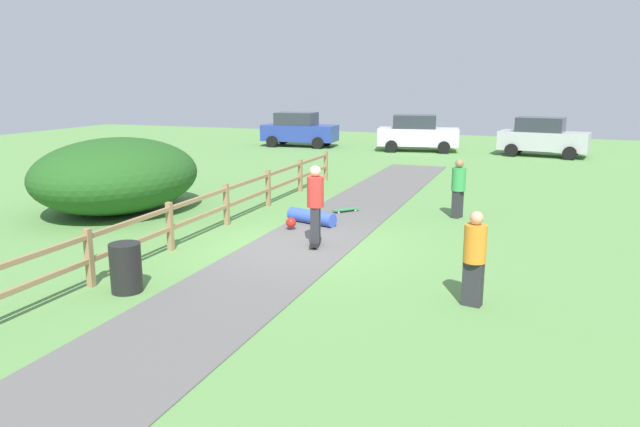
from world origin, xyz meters
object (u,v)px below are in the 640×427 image
Objects in this scene: skateboard_loose at (346,209)px; bystander_orange at (474,254)px; bystander_green at (458,186)px; trash_bin at (126,268)px; parked_car_blue at (299,129)px; parked_car_silver at (543,137)px; parked_car_white at (417,133)px; bush_large at (116,175)px; skater_riding at (315,201)px; skater_fallen at (310,217)px.

bystander_orange is at bearing -55.55° from skateboard_loose.
trash_bin is at bearing -120.48° from bystander_green.
bystander_green is 18.82m from parked_car_blue.
parked_car_silver is at bearing 87.56° from bystander_orange.
parked_car_white is 6.26m from parked_car_silver.
bystander_green is 0.37× the size of parked_car_white.
bush_large is 1.20× the size of parked_car_blue.
bystander_orange is at bearing -92.44° from parked_car_silver.
bystander_green is at bearing 99.81° from bystander_orange.
parked_car_blue is at bearing 113.26° from skater_riding.
skater_fallen reaches higher than skateboard_loose.
bystander_green is 0.37× the size of parked_car_silver.
parked_car_white is 1.03× the size of parked_car_blue.
skater_riding is 4.89m from bystander_green.
bush_large reaches higher than parked_car_blue.
parked_car_silver reaches higher than bystander_orange.
skater_riding reaches higher than skateboard_loose.
bystander_green is at bearing 59.52° from trash_bin.
parked_car_silver is (5.60, 17.51, 0.76)m from skater_fallen.
skateboard_loose is at bearing -86.06° from parked_car_white.
bystander_orange is at bearing -76.34° from parked_car_white.
parked_car_blue reaches higher than bystander_green.
parked_car_white is (0.59, 23.38, 0.51)m from trash_bin.
skater_fallen is 19.04m from parked_car_blue.
trash_bin is 0.62× the size of skater_fallen.
bystander_green reaches higher than trash_bin.
bush_large reaches higher than trash_bin.
skater_riding is 1.14× the size of bystander_green.
parked_car_blue is at bearing 125.70° from bystander_green.
trash_bin is 0.21× the size of parked_car_blue.
skateboard_loose is 7.54m from bystander_orange.
skateboard_loose is at bearing 124.45° from bystander_orange.
bush_large is 1.17× the size of parked_car_white.
bystander_green reaches higher than skater_fallen.
parked_car_silver is (4.72, 19.41, -0.09)m from skater_riding.
parked_car_silver reaches higher than skater_riding.
bush_large is 2.80× the size of skater_riding.
skater_riding is 3.82m from skateboard_loose.
bush_large is at bearing -176.23° from skater_fallen.
skater_riding reaches higher than skater_fallen.
skater_fallen is at bearing -66.91° from parked_car_blue.
bush_large is at bearing 129.56° from trash_bin.
trash_bin is 0.55× the size of bystander_orange.
parked_car_silver is at bearing 0.05° from parked_car_blue.
skater_fallen is 0.33× the size of parked_car_white.
skater_riding is 0.43× the size of parked_car_blue.
parked_car_white is (-1.54, 19.39, -0.09)m from skater_riding.
skateboard_loose is 15.79m from parked_car_white.
trash_bin is 0.20× the size of parked_car_silver.
skateboard_loose is (6.23, 2.15, -0.98)m from bush_large.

